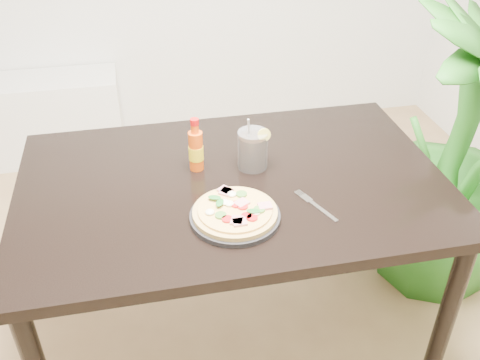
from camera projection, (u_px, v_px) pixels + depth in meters
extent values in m
cube|color=black|center=(233.00, 185.00, 1.77)|extent=(1.40, 0.90, 0.04)
cylinder|color=black|center=(445.00, 321.00, 1.77)|extent=(0.06, 0.06, 0.71)
cylinder|color=black|center=(62.00, 225.00, 2.19)|extent=(0.06, 0.06, 0.71)
cylinder|color=black|center=(356.00, 189.00, 2.40)|extent=(0.06, 0.06, 0.71)
cylinder|color=black|center=(235.00, 217.00, 1.58)|extent=(0.27, 0.27, 0.02)
cylinder|color=#D9B061|center=(235.00, 213.00, 1.58)|extent=(0.25, 0.25, 0.01)
cylinder|color=#D4B75C|center=(235.00, 210.00, 1.57)|extent=(0.22, 0.22, 0.01)
cube|color=#D28388|center=(237.00, 220.00, 1.52)|extent=(0.05, 0.05, 0.01)
cube|color=#D28388|center=(265.00, 206.00, 1.57)|extent=(0.04, 0.04, 0.01)
cube|color=#D28388|center=(225.00, 190.00, 1.64)|extent=(0.05, 0.05, 0.01)
cube|color=#D28388|center=(240.00, 222.00, 1.51)|extent=(0.04, 0.03, 0.01)
cube|color=#D28388|center=(226.00, 192.00, 1.63)|extent=(0.05, 0.05, 0.01)
cube|color=#D28388|center=(242.00, 203.00, 1.59)|extent=(0.05, 0.05, 0.01)
cylinder|color=red|center=(227.00, 219.00, 1.52)|extent=(0.03, 0.03, 0.01)
cylinder|color=red|center=(236.00, 204.00, 1.58)|extent=(0.03, 0.03, 0.01)
cylinder|color=red|center=(238.00, 220.00, 1.52)|extent=(0.03, 0.03, 0.01)
cylinder|color=red|center=(243.00, 206.00, 1.57)|extent=(0.03, 0.03, 0.01)
cylinder|color=red|center=(252.00, 218.00, 1.53)|extent=(0.03, 0.03, 0.01)
cylinder|color=red|center=(246.00, 216.00, 1.53)|extent=(0.03, 0.03, 0.01)
cylinder|color=#407B29|center=(241.00, 194.00, 1.62)|extent=(0.03, 0.03, 0.01)
cylinder|color=#407B29|center=(259.00, 210.00, 1.56)|extent=(0.03, 0.03, 0.01)
cylinder|color=#407B29|center=(221.00, 215.00, 1.54)|extent=(0.03, 0.03, 0.01)
ellipsoid|color=white|center=(229.00, 204.00, 1.58)|extent=(0.03, 0.03, 0.01)
ellipsoid|color=white|center=(210.00, 212.00, 1.55)|extent=(0.03, 0.03, 0.01)
ellipsoid|color=white|center=(255.00, 212.00, 1.55)|extent=(0.03, 0.03, 0.01)
ellipsoid|color=white|center=(225.00, 202.00, 1.59)|extent=(0.03, 0.03, 0.01)
ellipsoid|color=white|center=(232.00, 194.00, 1.62)|extent=(0.03, 0.03, 0.01)
ellipsoid|color=#196A20|center=(215.00, 197.00, 1.60)|extent=(0.05, 0.03, 0.00)
ellipsoid|color=#196A20|center=(220.00, 202.00, 1.58)|extent=(0.04, 0.05, 0.00)
ellipsoid|color=#196A20|center=(253.00, 211.00, 1.54)|extent=(0.04, 0.03, 0.00)
cylinder|color=#E4500D|center=(196.00, 151.00, 1.78)|extent=(0.06, 0.06, 0.14)
cylinder|color=yellow|center=(196.00, 153.00, 1.78)|extent=(0.05, 0.05, 0.05)
cylinder|color=#E4500D|center=(195.00, 129.00, 1.73)|extent=(0.03, 0.03, 0.03)
cylinder|color=red|center=(194.00, 122.00, 1.72)|extent=(0.03, 0.03, 0.02)
cylinder|color=black|center=(253.00, 152.00, 1.80)|extent=(0.09, 0.09, 0.12)
cylinder|color=silver|center=(253.00, 150.00, 1.79)|extent=(0.10, 0.10, 0.13)
cylinder|color=#F2E059|center=(264.00, 135.00, 1.75)|extent=(0.04, 0.01, 0.04)
cylinder|color=#B2B2B7|center=(249.00, 138.00, 1.78)|extent=(0.03, 0.06, 0.17)
cube|color=silver|center=(323.00, 211.00, 1.61)|extent=(0.06, 0.12, 0.00)
cube|color=silver|center=(306.00, 198.00, 1.67)|extent=(0.04, 0.05, 0.00)
cube|color=silver|center=(297.00, 194.00, 1.69)|extent=(0.01, 0.03, 0.00)
cube|color=silver|center=(299.00, 194.00, 1.69)|extent=(0.01, 0.03, 0.00)
cube|color=silver|center=(300.00, 193.00, 1.69)|extent=(0.01, 0.03, 0.00)
cube|color=silver|center=(302.00, 192.00, 1.70)|extent=(0.01, 0.03, 0.00)
imported|color=#246B1C|center=(457.00, 156.00, 2.15)|extent=(0.96, 0.96, 1.22)
cylinder|color=brown|center=(432.00, 249.00, 2.43)|extent=(0.28, 0.28, 0.22)
cube|color=white|center=(0.00, 122.00, 3.15)|extent=(1.40, 0.34, 0.50)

